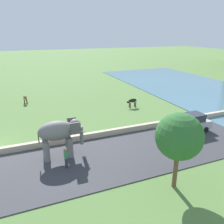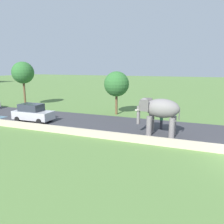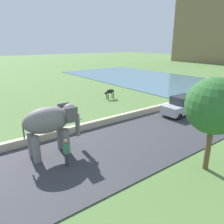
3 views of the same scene
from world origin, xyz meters
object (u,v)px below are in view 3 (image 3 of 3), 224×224
object	(u,v)px
elephant	(51,123)
car_silver	(182,106)
person_beside_elephant	(66,152)
cow_black	(110,92)

from	to	relation	value
elephant	car_silver	bearing A→B (deg)	90.03
person_beside_elephant	cow_black	distance (m)	15.05
elephant	person_beside_elephant	xyz separation A→B (m)	(1.77, 0.04, -1.16)
person_beside_elephant	car_silver	xyz separation A→B (m)	(-1.77, 12.39, 0.03)
person_beside_elephant	car_silver	bearing A→B (deg)	98.15
person_beside_elephant	car_silver	size ratio (longest dim) A/B	0.41
person_beside_elephant	cow_black	world-z (taller)	person_beside_elephant
car_silver	cow_black	world-z (taller)	car_silver
car_silver	elephant	bearing A→B (deg)	-89.97
elephant	cow_black	world-z (taller)	elephant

